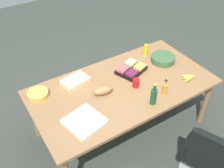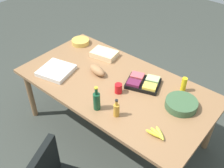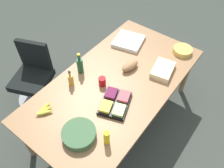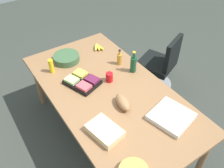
{
  "view_description": "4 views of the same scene",
  "coord_description": "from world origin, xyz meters",
  "px_view_note": "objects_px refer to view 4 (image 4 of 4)",
  "views": [
    {
      "loc": [
        1.39,
        1.94,
        2.81
      ],
      "look_at": [
        0.15,
        -0.02,
        0.86
      ],
      "focal_mm": 41.47,
      "sensor_mm": 36.0,
      "label": 1
    },
    {
      "loc": [
        -1.47,
        1.8,
        2.64
      ],
      "look_at": [
        -0.03,
        0.09,
        0.84
      ],
      "focal_mm": 42.43,
      "sensor_mm": 36.0,
      "label": 2
    },
    {
      "loc": [
        -1.39,
        -1.01,
        2.72
      ],
      "look_at": [
        -0.08,
        -0.01,
        0.82
      ],
      "focal_mm": 36.58,
      "sensor_mm": 36.0,
      "label": 3
    },
    {
      "loc": [
        1.63,
        -1.04,
        2.57
      ],
      "look_at": [
        0.02,
        0.04,
        0.86
      ],
      "focal_mm": 38.66,
      "sensor_mm": 36.0,
      "label": 4
    }
  ],
  "objects_px": {
    "dressing_bottle": "(119,59)",
    "wine_bottle": "(133,64)",
    "sheet_cake": "(105,131)",
    "mustard_bottle": "(51,66)",
    "banana_bunch": "(98,47)",
    "fruit_platter": "(82,81)",
    "conference_table": "(108,94)",
    "pizza_box": "(171,116)",
    "office_chair": "(159,69)",
    "salad_bowl": "(66,58)",
    "red_solo_cup": "(109,77)",
    "bread_loaf": "(123,102)"
  },
  "relations": [
    {
      "from": "dressing_bottle",
      "to": "wine_bottle",
      "type": "distance_m",
      "value": 0.22
    },
    {
      "from": "sheet_cake",
      "to": "mustard_bottle",
      "type": "xyz_separation_m",
      "value": [
        -1.11,
        -0.03,
        0.05
      ]
    },
    {
      "from": "banana_bunch",
      "to": "fruit_platter",
      "type": "height_order",
      "value": "fruit_platter"
    },
    {
      "from": "conference_table",
      "to": "sheet_cake",
      "type": "xyz_separation_m",
      "value": [
        0.47,
        -0.35,
        0.1
      ]
    },
    {
      "from": "pizza_box",
      "to": "dressing_bottle",
      "type": "height_order",
      "value": "dressing_bottle"
    },
    {
      "from": "office_chair",
      "to": "salad_bowl",
      "type": "bearing_deg",
      "value": -107.11
    },
    {
      "from": "red_solo_cup",
      "to": "sheet_cake",
      "type": "bearing_deg",
      "value": -36.66
    },
    {
      "from": "conference_table",
      "to": "salad_bowl",
      "type": "bearing_deg",
      "value": -169.61
    },
    {
      "from": "red_solo_cup",
      "to": "fruit_platter",
      "type": "bearing_deg",
      "value": -115.47
    },
    {
      "from": "mustard_bottle",
      "to": "red_solo_cup",
      "type": "height_order",
      "value": "mustard_bottle"
    },
    {
      "from": "conference_table",
      "to": "dressing_bottle",
      "type": "relative_size",
      "value": 10.91
    },
    {
      "from": "office_chair",
      "to": "pizza_box",
      "type": "bearing_deg",
      "value": -39.36
    },
    {
      "from": "sheet_cake",
      "to": "red_solo_cup",
      "type": "xyz_separation_m",
      "value": [
        -0.59,
        0.44,
        0.02
      ]
    },
    {
      "from": "dressing_bottle",
      "to": "mustard_bottle",
      "type": "bearing_deg",
      "value": -112.71
    },
    {
      "from": "banana_bunch",
      "to": "dressing_bottle",
      "type": "xyz_separation_m",
      "value": [
        0.44,
        0.04,
        0.05
      ]
    },
    {
      "from": "dressing_bottle",
      "to": "salad_bowl",
      "type": "distance_m",
      "value": 0.67
    },
    {
      "from": "fruit_platter",
      "to": "dressing_bottle",
      "type": "bearing_deg",
      "value": 97.32
    },
    {
      "from": "dressing_bottle",
      "to": "fruit_platter",
      "type": "bearing_deg",
      "value": -82.68
    },
    {
      "from": "office_chair",
      "to": "fruit_platter",
      "type": "xyz_separation_m",
      "value": [
        0.11,
        -1.32,
        0.46
      ]
    },
    {
      "from": "banana_bunch",
      "to": "wine_bottle",
      "type": "xyz_separation_m",
      "value": [
        0.65,
        0.09,
        0.08
      ]
    },
    {
      "from": "wine_bottle",
      "to": "salad_bowl",
      "type": "relative_size",
      "value": 0.85
    },
    {
      "from": "salad_bowl",
      "to": "bread_loaf",
      "type": "bearing_deg",
      "value": 7.16
    },
    {
      "from": "sheet_cake",
      "to": "office_chair",
      "type": "bearing_deg",
      "value": 119.25
    },
    {
      "from": "red_solo_cup",
      "to": "salad_bowl",
      "type": "height_order",
      "value": "red_solo_cup"
    },
    {
      "from": "sheet_cake",
      "to": "bread_loaf",
      "type": "distance_m",
      "value": 0.39
    },
    {
      "from": "pizza_box",
      "to": "red_solo_cup",
      "type": "relative_size",
      "value": 3.27
    },
    {
      "from": "mustard_bottle",
      "to": "salad_bowl",
      "type": "xyz_separation_m",
      "value": [
        -0.11,
        0.24,
        -0.05
      ]
    },
    {
      "from": "bread_loaf",
      "to": "wine_bottle",
      "type": "bearing_deg",
      "value": 132.14
    },
    {
      "from": "office_chair",
      "to": "banana_bunch",
      "type": "distance_m",
      "value": 1.0
    },
    {
      "from": "mustard_bottle",
      "to": "fruit_platter",
      "type": "bearing_deg",
      "value": 26.81
    },
    {
      "from": "red_solo_cup",
      "to": "salad_bowl",
      "type": "xyz_separation_m",
      "value": [
        -0.63,
        -0.23,
        -0.01
      ]
    },
    {
      "from": "salad_bowl",
      "to": "office_chair",
      "type": "bearing_deg",
      "value": 72.89
    },
    {
      "from": "conference_table",
      "to": "sheet_cake",
      "type": "height_order",
      "value": "sheet_cake"
    },
    {
      "from": "office_chair",
      "to": "bread_loaf",
      "type": "xyz_separation_m",
      "value": [
        0.64,
        -1.14,
        0.47
      ]
    },
    {
      "from": "office_chair",
      "to": "dressing_bottle",
      "type": "height_order",
      "value": "dressing_bottle"
    },
    {
      "from": "banana_bunch",
      "to": "wine_bottle",
      "type": "relative_size",
      "value": 0.73
    },
    {
      "from": "conference_table",
      "to": "pizza_box",
      "type": "relative_size",
      "value": 6.17
    },
    {
      "from": "dressing_bottle",
      "to": "wine_bottle",
      "type": "bearing_deg",
      "value": 13.43
    },
    {
      "from": "sheet_cake",
      "to": "banana_bunch",
      "type": "distance_m",
      "value": 1.41
    },
    {
      "from": "banana_bunch",
      "to": "bread_loaf",
      "type": "bearing_deg",
      "value": -18.18
    },
    {
      "from": "office_chair",
      "to": "banana_bunch",
      "type": "bearing_deg",
      "value": -116.96
    },
    {
      "from": "fruit_platter",
      "to": "red_solo_cup",
      "type": "xyz_separation_m",
      "value": [
        0.13,
        0.28,
        0.02
      ]
    },
    {
      "from": "sheet_cake",
      "to": "pizza_box",
      "type": "height_order",
      "value": "sheet_cake"
    },
    {
      "from": "banana_bunch",
      "to": "pizza_box",
      "type": "bearing_deg",
      "value": -1.97
    },
    {
      "from": "conference_table",
      "to": "bread_loaf",
      "type": "xyz_separation_m",
      "value": [
        0.28,
        -0.01,
        0.12
      ]
    },
    {
      "from": "dressing_bottle",
      "to": "conference_table",
      "type": "bearing_deg",
      "value": -48.92
    },
    {
      "from": "bread_loaf",
      "to": "dressing_bottle",
      "type": "xyz_separation_m",
      "value": [
        -0.6,
        0.38,
        0.03
      ]
    },
    {
      "from": "office_chair",
      "to": "red_solo_cup",
      "type": "height_order",
      "value": "office_chair"
    },
    {
      "from": "banana_bunch",
      "to": "wine_bottle",
      "type": "distance_m",
      "value": 0.66
    },
    {
      "from": "banana_bunch",
      "to": "salad_bowl",
      "type": "distance_m",
      "value": 0.47
    }
  ]
}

